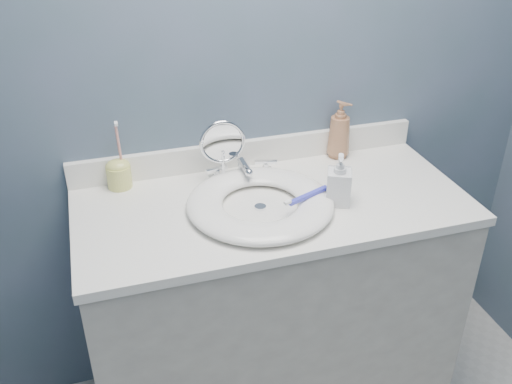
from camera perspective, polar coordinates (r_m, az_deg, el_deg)
name	(u,v)px	position (r m, az deg, el deg)	size (l,w,h in m)	color
back_wall	(247,74)	(1.88, -0.87, 11.68)	(2.20, 0.02, 2.40)	#415762
vanity_cabinet	(271,311)	(2.05, 1.49, -11.84)	(1.20, 0.55, 0.85)	beige
countertop	(273,205)	(1.79, 1.67, -1.31)	(1.22, 0.57, 0.03)	white
backsplash	(249,152)	(1.98, -0.71, 3.99)	(1.22, 0.02, 0.09)	white
basin	(260,203)	(1.73, 0.43, -1.11)	(0.45, 0.45, 0.04)	white
drain	(260,207)	(1.74, 0.43, -1.53)	(0.04, 0.04, 0.01)	silver
faucet	(243,171)	(1.89, -1.35, 2.09)	(0.25, 0.13, 0.07)	silver
makeup_mirror	(223,149)	(1.83, -3.36, 4.28)	(0.15, 0.08, 0.22)	silver
soap_bottle_amber	(340,130)	(2.03, 8.35, 6.19)	(0.08, 0.08, 0.21)	#9A6745
soap_bottle_clear	(339,179)	(1.75, 8.33, 1.26)	(0.07, 0.08, 0.16)	silver
toothbrush_holder	(119,172)	(1.88, -13.57, 1.91)	(0.08, 0.08, 0.23)	#D5D56A
toothbrush_lying	(307,196)	(1.72, 5.10, -0.42)	(0.17, 0.08, 0.02)	#383BC7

